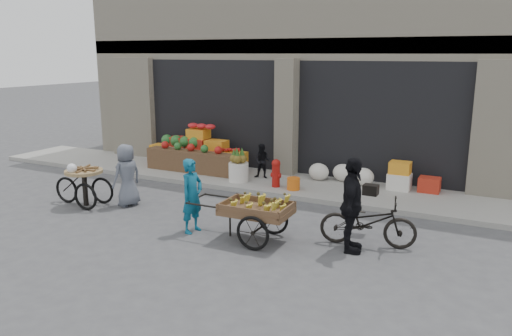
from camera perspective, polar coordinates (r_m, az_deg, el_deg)
The scene contains 15 objects.
ground at distance 9.88m, azimuth -8.32°, elevation -7.37°, with size 80.00×80.00×0.00m, color #424244.
sidewalk at distance 13.26m, azimuth 1.90°, elevation -1.66°, with size 18.00×2.20×0.12m, color gray.
building at distance 16.48m, azimuth 7.94°, elevation 12.74°, with size 14.00×6.45×7.00m.
fruit_display at distance 14.55m, azimuth -6.51°, elevation 2.06°, with size 3.10×1.12×1.24m.
pineapple_bin at distance 13.08m, azimuth -2.00°, elevation -0.46°, with size 0.52×0.52×0.50m, color silver.
fire_hydrant at distance 12.53m, azimuth 2.30°, elevation -0.45°, with size 0.22×0.22×0.71m.
orange_bucket at distance 12.34m, azimuth 4.30°, elevation -1.80°, with size 0.32×0.32×0.30m, color orange.
right_bay_goods at distance 12.90m, azimuth 13.64°, elevation -0.85°, with size 3.35×0.60×0.70m.
seated_person at distance 13.37m, azimuth 0.74°, elevation 0.79°, with size 0.45×0.35×0.93m, color black.
banana_cart at distance 9.21m, azimuth -0.22°, elevation -4.47°, with size 2.17×0.97×0.90m.
vendor_woman at distance 9.72m, azimuth -7.32°, elevation -3.17°, with size 0.53×0.35×1.46m, color #0F5776.
tricycle_cart at distance 11.99m, azimuth -19.04°, elevation -1.47°, with size 1.44×0.90×0.95m.
vendor_grey at distance 11.69m, azimuth -14.53°, elevation -0.79°, with size 0.70×0.45×1.43m, color slate.
bicycle at distance 9.25m, azimuth 12.67°, elevation -6.03°, with size 0.60×1.72×0.90m, color black.
cyclist at distance 8.81m, azimuth 10.88°, elevation -4.20°, with size 0.99×0.41×1.69m, color black.
Camera 1 is at (5.42, -7.53, 3.42)m, focal length 35.00 mm.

